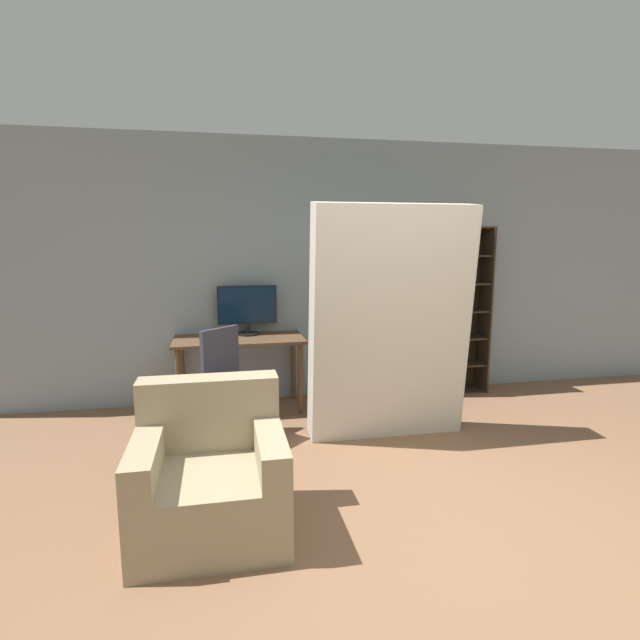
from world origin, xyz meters
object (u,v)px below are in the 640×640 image
at_px(monitor, 247,308).
at_px(armchair, 211,476).
at_px(office_chair, 233,395).
at_px(mattress_near, 391,324).
at_px(bookshelf, 438,312).

relative_size(monitor, armchair, 0.70).
distance_m(office_chair, mattress_near, 1.45).
xyz_separation_m(bookshelf, armchair, (-2.43, -2.22, -0.58)).
xyz_separation_m(mattress_near, armchair, (-1.48, -1.10, -0.67)).
xyz_separation_m(monitor, office_chair, (-0.18, -0.92, -0.61)).
relative_size(monitor, mattress_near, 0.30).
bearing_deg(monitor, armchair, -99.09).
height_order(monitor, office_chair, monitor).
relative_size(bookshelf, armchair, 2.14).
bearing_deg(mattress_near, office_chair, 171.85).
bearing_deg(monitor, bookshelf, 0.43).
bearing_deg(mattress_near, armchair, -143.41).
bearing_deg(monitor, office_chair, -101.28).
distance_m(office_chair, armchair, 1.30).
bearing_deg(armchair, bookshelf, 42.52).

